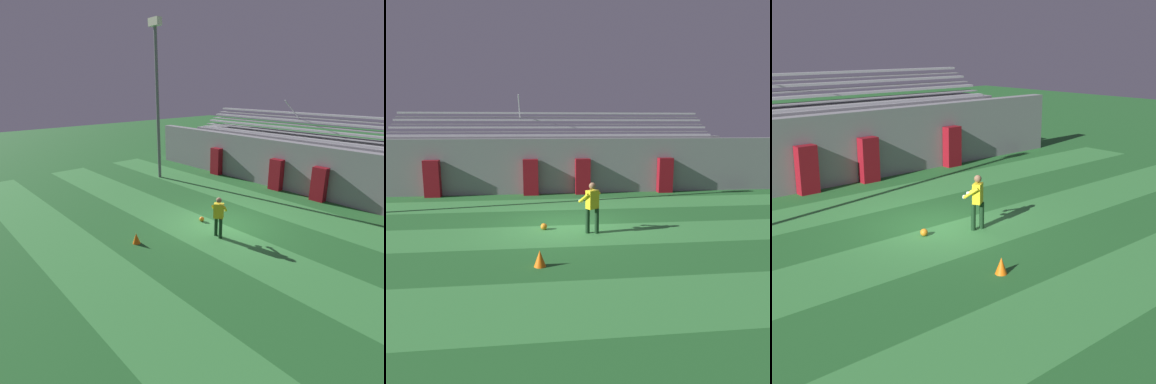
# 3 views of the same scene
# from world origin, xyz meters

# --- Properties ---
(ground_plane) EXTENTS (80.00, 80.00, 0.00)m
(ground_plane) POSITION_xyz_m (0.00, 0.00, 0.00)
(ground_plane) COLOR #236028
(turf_stripe_near) EXTENTS (28.00, 2.38, 0.01)m
(turf_stripe_near) POSITION_xyz_m (0.00, -6.00, 0.00)
(turf_stripe_near) COLOR #38843D
(turf_stripe_near) RESTS_ON ground
(turf_stripe_mid) EXTENTS (28.00, 2.38, 0.01)m
(turf_stripe_mid) POSITION_xyz_m (0.00, -1.24, 0.00)
(turf_stripe_mid) COLOR #38843D
(turf_stripe_mid) RESTS_ON ground
(turf_stripe_far) EXTENTS (28.00, 2.38, 0.01)m
(turf_stripe_far) POSITION_xyz_m (0.00, 3.53, 0.00)
(turf_stripe_far) COLOR #38843D
(turf_stripe_far) RESTS_ON ground
(back_wall) EXTENTS (24.00, 0.60, 2.80)m
(back_wall) POSITION_xyz_m (0.00, 6.50, 1.40)
(back_wall) COLOR gray
(back_wall) RESTS_ON ground
(padding_pillar_gate_left) EXTENTS (0.75, 0.44, 1.80)m
(padding_pillar_gate_left) POSITION_xyz_m (-1.31, 5.95, 0.90)
(padding_pillar_gate_left) COLOR maroon
(padding_pillar_gate_left) RESTS_ON ground
(padding_pillar_gate_right) EXTENTS (0.75, 0.44, 1.80)m
(padding_pillar_gate_right) POSITION_xyz_m (1.31, 5.95, 0.90)
(padding_pillar_gate_right) COLOR maroon
(padding_pillar_gate_right) RESTS_ON ground
(padding_pillar_far_left) EXTENTS (0.75, 0.44, 1.80)m
(padding_pillar_far_left) POSITION_xyz_m (-6.07, 5.95, 0.90)
(padding_pillar_far_left) COLOR maroon
(padding_pillar_far_left) RESTS_ON ground
(padding_pillar_far_right) EXTENTS (0.75, 0.44, 1.80)m
(padding_pillar_far_right) POSITION_xyz_m (5.64, 5.95, 0.90)
(padding_pillar_far_right) COLOR maroon
(padding_pillar_far_right) RESTS_ON ground
(bleacher_stand) EXTENTS (18.00, 3.35, 5.03)m
(bleacher_stand) POSITION_xyz_m (-0.00, 8.49, 1.50)
(bleacher_stand) COLOR gray
(bleacher_stand) RESTS_ON ground
(goalkeeper) EXTENTS (0.74, 0.71, 1.67)m
(goalkeeper) POSITION_xyz_m (0.70, -1.09, 0.95)
(goalkeeper) COLOR #143319
(goalkeeper) RESTS_ON ground
(soccer_ball) EXTENTS (0.22, 0.22, 0.22)m
(soccer_ball) POSITION_xyz_m (-0.84, -0.51, 0.11)
(soccer_ball) COLOR orange
(soccer_ball) RESTS_ON ground
(traffic_cone) EXTENTS (0.30, 0.30, 0.42)m
(traffic_cone) POSITION_xyz_m (-1.03, -3.84, 0.21)
(traffic_cone) COLOR orange
(traffic_cone) RESTS_ON ground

